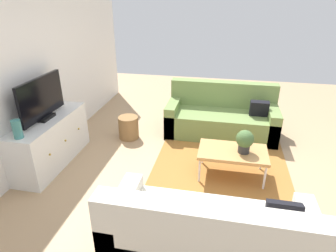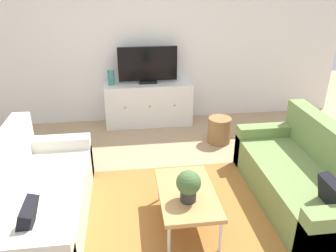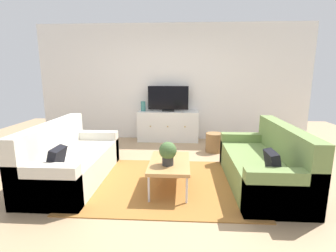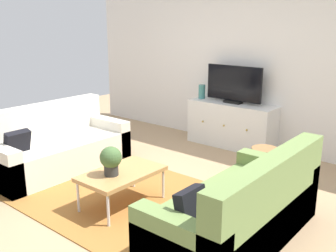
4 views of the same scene
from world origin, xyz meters
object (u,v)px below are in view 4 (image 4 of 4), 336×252
coffee_table (122,174)px  potted_plant (111,160)px  couch_right_side (243,214)px  couch_left_side (55,148)px  flat_screen_tv (234,85)px  wicker_basket (264,162)px  tv_console (231,125)px  glass_vase (202,92)px

coffee_table → potted_plant: bearing=-96.3°
coffee_table → couch_right_side: bearing=7.9°
couch_right_side → potted_plant: couch_right_side is taller
couch_left_side → potted_plant: (1.50, -0.32, 0.28)m
couch_left_side → flat_screen_tv: (1.34, 2.39, 0.71)m
potted_plant → wicker_basket: size_ratio=0.80×
tv_console → glass_vase: glass_vase is taller
couch_right_side → wicker_basket: couch_right_side is taller
glass_vase → wicker_basket: glass_vase is taller
wicker_basket → couch_right_side: bearing=-70.3°
tv_console → potted_plant: bearing=-86.7°
tv_console → glass_vase: (-0.59, 0.00, 0.47)m
potted_plant → wicker_basket: 2.08m
coffee_table → wicker_basket: coffee_table is taller
tv_console → flat_screen_tv: bearing=90.0°
potted_plant → glass_vase: size_ratio=1.35×
potted_plant → couch_right_side: bearing=13.1°
flat_screen_tv → glass_vase: bearing=-178.0°
potted_plant → tv_console: 2.71m
couch_left_side → flat_screen_tv: bearing=60.7°
couch_left_side → tv_console: bearing=60.5°
coffee_table → wicker_basket: (0.81, 1.74, -0.17)m
couch_left_side → coffee_table: couch_left_side is taller
flat_screen_tv → glass_vase: (-0.59, -0.02, -0.17)m
wicker_basket → coffee_table: bearing=-115.1°
tv_console → flat_screen_tv: flat_screen_tv is taller
tv_console → flat_screen_tv: 0.64m
couch_left_side → couch_right_side: bearing=0.0°
couch_left_side → potted_plant: couch_left_side is taller
potted_plant → tv_console: bearing=93.3°
potted_plant → flat_screen_tv: 2.76m
tv_console → glass_vase: bearing=180.0°
couch_right_side → flat_screen_tv: size_ratio=1.99×
couch_right_side → tv_console: couch_right_side is taller
tv_console → coffee_table: bearing=-86.2°
glass_vase → wicker_basket: size_ratio=0.60×
tv_console → couch_left_side: bearing=-119.5°
couch_left_side → tv_console: 2.73m
couch_right_side → couch_left_side: bearing=180.0°
glass_vase → potted_plant: bearing=-74.7°
couch_right_side → potted_plant: bearing=-166.9°
couch_right_side → flat_screen_tv: flat_screen_tv is taller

